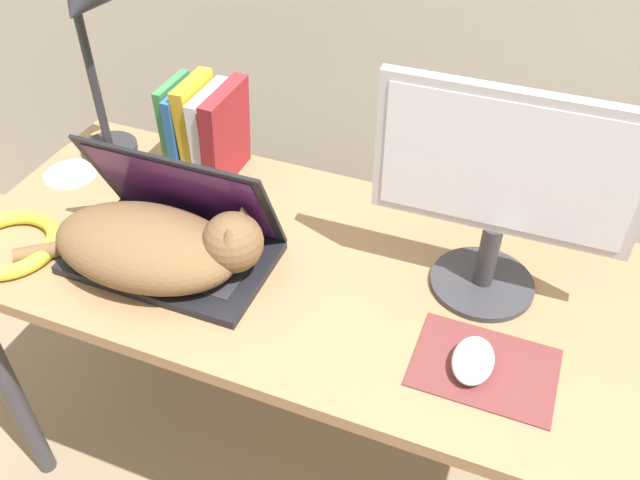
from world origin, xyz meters
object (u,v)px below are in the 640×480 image
(cat, at_px, (156,246))
(cable_coil, at_px, (10,244))
(book_row, at_px, (205,131))
(desk_lamp, at_px, (87,36))
(laptop, at_px, (175,237))
(cd_disc, at_px, (71,174))
(computer_mouse, at_px, (473,360))
(external_monitor, at_px, (503,187))

(cat, relative_size, cable_coil, 2.41)
(book_row, bearing_deg, cat, -77.29)
(cable_coil, bearing_deg, desk_lamp, 88.31)
(laptop, xyz_separation_m, cd_disc, (-0.37, 0.15, -0.04))
(book_row, bearing_deg, computer_mouse, -26.68)
(laptop, relative_size, cd_disc, 3.21)
(computer_mouse, height_order, book_row, book_row)
(laptop, xyz_separation_m, desk_lamp, (-0.30, 0.23, 0.26))
(external_monitor, distance_m, book_row, 0.67)
(cd_disc, bearing_deg, desk_lamp, 54.44)
(book_row, relative_size, cd_disc, 1.88)
(cat, distance_m, cable_coil, 0.32)
(cat, height_order, computer_mouse, cat)
(laptop, distance_m, external_monitor, 0.62)
(external_monitor, relative_size, desk_lamp, 0.97)
(laptop, bearing_deg, cable_coil, -160.79)
(laptop, bearing_deg, cat, -93.00)
(laptop, distance_m, cat, 0.06)
(cat, bearing_deg, laptop, 87.00)
(desk_lamp, bearing_deg, external_monitor, -6.47)
(cat, distance_m, desk_lamp, 0.48)
(external_monitor, relative_size, computer_mouse, 4.23)
(cd_disc, bearing_deg, book_row, 23.65)
(external_monitor, bearing_deg, book_row, 167.90)
(cable_coil, distance_m, cd_disc, 0.26)
(cd_disc, bearing_deg, cable_coil, -78.45)
(external_monitor, distance_m, cd_disc, 0.97)
(cable_coil, bearing_deg, book_row, 58.15)
(laptop, distance_m, cd_disc, 0.40)
(desk_lamp, xyz_separation_m, cable_coil, (-0.01, -0.34, -0.29))
(laptop, height_order, cat, laptop)
(external_monitor, bearing_deg, cd_disc, 179.25)
(cat, height_order, cable_coil, cat)
(book_row, height_order, desk_lamp, desk_lamp)
(book_row, distance_m, desk_lamp, 0.30)
(book_row, height_order, cable_coil, book_row)
(cat, height_order, book_row, book_row)
(computer_mouse, bearing_deg, desk_lamp, 161.66)
(computer_mouse, bearing_deg, cable_coil, -177.23)
(book_row, bearing_deg, cable_coil, -121.85)
(cd_disc, bearing_deg, laptop, -21.69)
(computer_mouse, xyz_separation_m, book_row, (-0.67, 0.34, 0.09))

